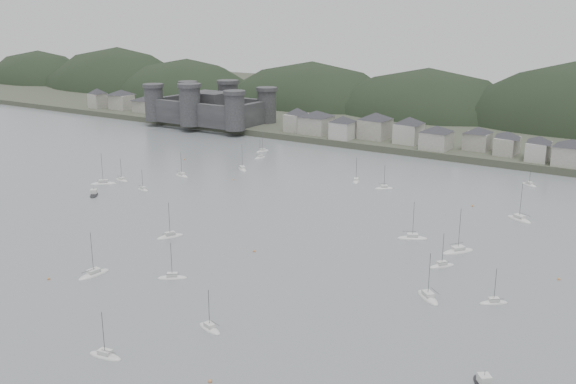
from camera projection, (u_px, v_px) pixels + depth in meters
The scene contains 9 objects.
ground at pixel (106, 292), 146.25m from camera, with size 900.00×900.00×0.00m, color slate.
far_shore_land at pixel (492, 116), 383.07m from camera, with size 900.00×250.00×3.00m, color #383D2D.
forested_ridge at pixel (485, 145), 363.38m from camera, with size 851.55×103.94×102.57m.
castle at pixel (210, 107), 351.40m from camera, with size 66.00×43.00×20.00m.
waterfront_town at pixel (537, 144), 264.56m from camera, with size 451.48×28.46×12.92m.
sailboat_lead at pixel (384, 188), 231.15m from camera, with size 6.67×5.90×9.30m.
moored_fleet at pixel (271, 226), 190.49m from camera, with size 249.11×174.02×13.49m.
motor_launch_far at pixel (94, 195), 222.70m from camera, with size 6.65×7.14×3.73m.
mooring_buoys at pixel (278, 229), 188.19m from camera, with size 161.45×127.56×0.70m.
Camera 1 is at (108.49, -89.80, 61.39)m, focal length 40.38 mm.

